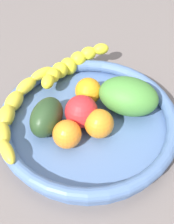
% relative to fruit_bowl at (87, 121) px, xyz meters
% --- Properties ---
extents(kitchen_counter, '(1.20, 1.20, 0.03)m').
position_rel_fruit_bowl_xyz_m(kitchen_counter, '(0.00, 0.00, -0.04)').
color(kitchen_counter, '#695F5C').
rests_on(kitchen_counter, ground).
extents(fruit_bowl, '(0.34, 0.34, 0.04)m').
position_rel_fruit_bowl_xyz_m(fruit_bowl, '(0.00, 0.00, 0.00)').
color(fruit_bowl, '#4E6B9C').
rests_on(fruit_bowl, kitchen_counter).
extents(banana_draped_left, '(0.10, 0.25, 0.04)m').
position_rel_fruit_bowl_xyz_m(banana_draped_left, '(0.14, -0.01, 0.02)').
color(banana_draped_left, gold).
rests_on(banana_draped_left, fruit_bowl).
extents(banana_draped_right, '(0.14, 0.14, 0.05)m').
position_rel_fruit_bowl_xyz_m(banana_draped_right, '(0.04, -0.14, 0.02)').
color(banana_draped_right, yellow).
rests_on(banana_draped_right, fruit_bowl).
extents(orange_front, '(0.05, 0.05, 0.05)m').
position_rel_fruit_bowl_xyz_m(orange_front, '(0.04, 0.05, 0.02)').
color(orange_front, orange).
rests_on(orange_front, fruit_bowl).
extents(orange_mid_left, '(0.05, 0.05, 0.05)m').
position_rel_fruit_bowl_xyz_m(orange_mid_left, '(-0.02, 0.03, 0.02)').
color(orange_mid_left, orange).
rests_on(orange_mid_left, fruit_bowl).
extents(orange_mid_right, '(0.05, 0.05, 0.05)m').
position_rel_fruit_bowl_xyz_m(orange_mid_right, '(0.00, -0.06, 0.02)').
color(orange_mid_right, orange).
rests_on(orange_mid_right, fruit_bowl).
extents(mango_green, '(0.14, 0.11, 0.07)m').
position_rel_fruit_bowl_xyz_m(mango_green, '(-0.08, -0.04, 0.03)').
color(mango_green, '#478836').
rests_on(mango_green, fruit_bowl).
extents(avocado_dark, '(0.08, 0.10, 0.06)m').
position_rel_fruit_bowl_xyz_m(avocado_dark, '(0.08, 0.01, 0.02)').
color(avocado_dark, '#274021').
rests_on(avocado_dark, fruit_bowl).
extents(tomato_red, '(0.06, 0.06, 0.06)m').
position_rel_fruit_bowl_xyz_m(tomato_red, '(0.01, -0.00, 0.03)').
color(tomato_red, red).
rests_on(tomato_red, fruit_bowl).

